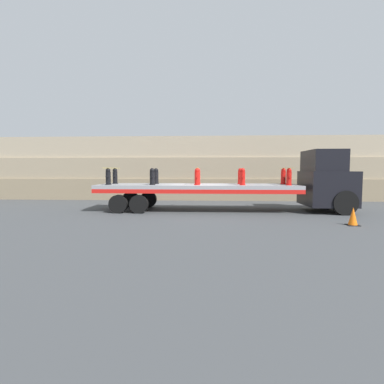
{
  "coord_description": "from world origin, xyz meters",
  "views": [
    {
      "loc": [
        0.59,
        -15.46,
        2.15
      ],
      "look_at": [
        -0.28,
        0.0,
        0.96
      ],
      "focal_mm": 28.0,
      "sensor_mm": 36.0,
      "label": 1
    }
  ],
  "objects_px": {
    "fire_hydrant_black_far_0": "(115,176)",
    "traffic_cone": "(353,217)",
    "fire_hydrant_black_far_1": "(156,176)",
    "fire_hydrant_red_far_3": "(240,176)",
    "fire_hydrant_black_near_0": "(108,177)",
    "fire_hydrant_red_near_2": "(197,177)",
    "fire_hydrant_red_far_4": "(283,176)",
    "truck_cab": "(328,182)",
    "fire_hydrant_red_near_3": "(243,177)",
    "fire_hydrant_red_near_4": "(289,177)",
    "flatbed_trailer": "(187,189)",
    "fire_hydrant_black_near_1": "(152,177)",
    "fire_hydrant_red_far_2": "(198,176)"
  },
  "relations": [
    {
      "from": "fire_hydrant_red_near_2",
      "to": "fire_hydrant_red_far_4",
      "type": "distance_m",
      "value": 4.64
    },
    {
      "from": "truck_cab",
      "to": "fire_hydrant_red_near_3",
      "type": "xyz_separation_m",
      "value": [
        -4.33,
        -0.56,
        0.25
      ]
    },
    {
      "from": "truck_cab",
      "to": "fire_hydrant_red_far_4",
      "type": "bearing_deg",
      "value": 165.05
    },
    {
      "from": "fire_hydrant_red_near_2",
      "to": "truck_cab",
      "type": "bearing_deg",
      "value": 4.82
    },
    {
      "from": "fire_hydrant_black_far_1",
      "to": "fire_hydrant_red_far_2",
      "type": "height_order",
      "value": "same"
    },
    {
      "from": "fire_hydrant_red_near_3",
      "to": "fire_hydrant_red_far_3",
      "type": "distance_m",
      "value": 1.11
    },
    {
      "from": "fire_hydrant_black_far_1",
      "to": "fire_hydrant_red_far_3",
      "type": "height_order",
      "value": "same"
    },
    {
      "from": "fire_hydrant_red_far_3",
      "to": "fire_hydrant_red_near_4",
      "type": "xyz_separation_m",
      "value": [
        2.25,
        -1.11,
        0.0
      ]
    },
    {
      "from": "fire_hydrant_black_near_0",
      "to": "fire_hydrant_black_near_1",
      "type": "distance_m",
      "value": 2.25
    },
    {
      "from": "flatbed_trailer",
      "to": "fire_hydrant_red_near_2",
      "type": "bearing_deg",
      "value": -45.91
    },
    {
      "from": "flatbed_trailer",
      "to": "fire_hydrant_black_far_1",
      "type": "xyz_separation_m",
      "value": [
        -1.72,
        0.56,
        0.64
      ]
    },
    {
      "from": "fire_hydrant_red_near_2",
      "to": "fire_hydrant_red_far_2",
      "type": "height_order",
      "value": "same"
    },
    {
      "from": "fire_hydrant_red_far_2",
      "to": "fire_hydrant_red_near_4",
      "type": "relative_size",
      "value": 1.0
    },
    {
      "from": "fire_hydrant_red_near_4",
      "to": "fire_hydrant_red_far_2",
      "type": "bearing_deg",
      "value": 166.15
    },
    {
      "from": "fire_hydrant_red_near_2",
      "to": "traffic_cone",
      "type": "bearing_deg",
      "value": -28.15
    },
    {
      "from": "fire_hydrant_red_far_3",
      "to": "fire_hydrant_red_far_2",
      "type": "bearing_deg",
      "value": 180.0
    },
    {
      "from": "fire_hydrant_black_near_1",
      "to": "fire_hydrant_red_near_4",
      "type": "height_order",
      "value": "same"
    },
    {
      "from": "flatbed_trailer",
      "to": "fire_hydrant_black_far_0",
      "type": "relative_size",
      "value": 12.16
    },
    {
      "from": "fire_hydrant_red_near_4",
      "to": "fire_hydrant_red_near_2",
      "type": "bearing_deg",
      "value": 180.0
    },
    {
      "from": "traffic_cone",
      "to": "fire_hydrant_red_near_2",
      "type": "bearing_deg",
      "value": 151.85
    },
    {
      "from": "fire_hydrant_red_far_2",
      "to": "fire_hydrant_red_near_4",
      "type": "bearing_deg",
      "value": -13.85
    },
    {
      "from": "fire_hydrant_red_far_3",
      "to": "fire_hydrant_red_near_3",
      "type": "bearing_deg",
      "value": -90.0
    },
    {
      "from": "fire_hydrant_black_far_1",
      "to": "fire_hydrant_red_far_3",
      "type": "xyz_separation_m",
      "value": [
        4.51,
        0.0,
        0.0
      ]
    },
    {
      "from": "fire_hydrant_black_far_1",
      "to": "fire_hydrant_red_near_2",
      "type": "distance_m",
      "value": 2.51
    },
    {
      "from": "fire_hydrant_black_near_0",
      "to": "fire_hydrant_black_far_0",
      "type": "relative_size",
      "value": 1.0
    },
    {
      "from": "fire_hydrant_black_near_0",
      "to": "fire_hydrant_black_far_0",
      "type": "distance_m",
      "value": 1.11
    },
    {
      "from": "truck_cab",
      "to": "fire_hydrant_red_near_4",
      "type": "bearing_deg",
      "value": -165.05
    },
    {
      "from": "fire_hydrant_black_far_1",
      "to": "traffic_cone",
      "type": "xyz_separation_m",
      "value": [
        8.35,
        -4.37,
        -1.42
      ]
    },
    {
      "from": "flatbed_trailer",
      "to": "fire_hydrant_red_near_3",
      "type": "relative_size",
      "value": 12.16
    },
    {
      "from": "flatbed_trailer",
      "to": "traffic_cone",
      "type": "distance_m",
      "value": 7.69
    },
    {
      "from": "fire_hydrant_black_near_0",
      "to": "fire_hydrant_red_near_3",
      "type": "relative_size",
      "value": 1.0
    },
    {
      "from": "flatbed_trailer",
      "to": "fire_hydrant_red_near_2",
      "type": "xyz_separation_m",
      "value": [
        0.54,
        -0.56,
        0.64
      ]
    },
    {
      "from": "fire_hydrant_black_near_0",
      "to": "fire_hydrant_black_far_0",
      "type": "bearing_deg",
      "value": 90.0
    },
    {
      "from": "fire_hydrant_red_near_3",
      "to": "fire_hydrant_red_far_3",
      "type": "xyz_separation_m",
      "value": [
        0.0,
        1.11,
        0.0
      ]
    },
    {
      "from": "truck_cab",
      "to": "fire_hydrant_red_far_3",
      "type": "height_order",
      "value": "truck_cab"
    },
    {
      "from": "fire_hydrant_red_near_4",
      "to": "fire_hydrant_black_far_1",
      "type": "bearing_deg",
      "value": 170.67
    },
    {
      "from": "fire_hydrant_black_near_1",
      "to": "flatbed_trailer",
      "type": "bearing_deg",
      "value": 17.94
    },
    {
      "from": "fire_hydrant_red_near_3",
      "to": "fire_hydrant_red_near_4",
      "type": "distance_m",
      "value": 2.25
    },
    {
      "from": "fire_hydrant_red_far_2",
      "to": "fire_hydrant_red_far_4",
      "type": "relative_size",
      "value": 1.0
    },
    {
      "from": "flatbed_trailer",
      "to": "fire_hydrant_red_far_3",
      "type": "xyz_separation_m",
      "value": [
        2.79,
        0.56,
        0.64
      ]
    },
    {
      "from": "fire_hydrant_red_near_2",
      "to": "fire_hydrant_red_far_3",
      "type": "height_order",
      "value": "same"
    },
    {
      "from": "fire_hydrant_black_far_0",
      "to": "traffic_cone",
      "type": "relative_size",
      "value": 1.2
    },
    {
      "from": "fire_hydrant_black_near_0",
      "to": "fire_hydrant_red_far_3",
      "type": "xyz_separation_m",
      "value": [
        6.76,
        1.11,
        0.0
      ]
    },
    {
      "from": "fire_hydrant_red_near_2",
      "to": "fire_hydrant_red_far_2",
      "type": "xyz_separation_m",
      "value": [
        0.0,
        1.11,
        0.0
      ]
    },
    {
      "from": "truck_cab",
      "to": "flatbed_trailer",
      "type": "xyz_separation_m",
      "value": [
        -7.13,
        0.0,
        -0.4
      ]
    },
    {
      "from": "truck_cab",
      "to": "fire_hydrant_black_far_0",
      "type": "relative_size",
      "value": 3.68
    },
    {
      "from": "flatbed_trailer",
      "to": "traffic_cone",
      "type": "bearing_deg",
      "value": -29.92
    },
    {
      "from": "fire_hydrant_black_far_0",
      "to": "fire_hydrant_red_far_4",
      "type": "xyz_separation_m",
      "value": [
        9.02,
        0.0,
        0.0
      ]
    },
    {
      "from": "fire_hydrant_red_near_4",
      "to": "fire_hydrant_red_far_4",
      "type": "bearing_deg",
      "value": 90.0
    },
    {
      "from": "fire_hydrant_red_near_3",
      "to": "fire_hydrant_red_far_3",
      "type": "relative_size",
      "value": 1.0
    }
  ]
}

